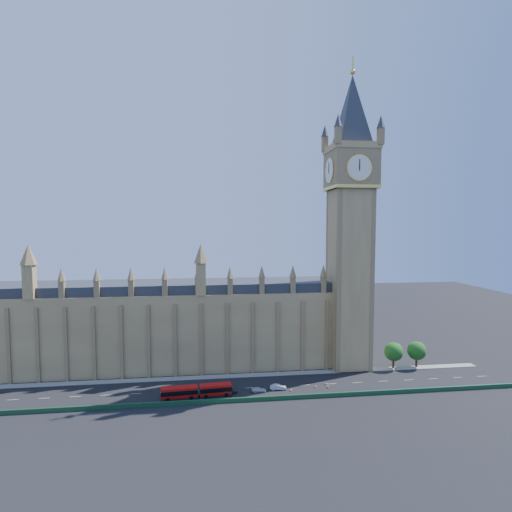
{
  "coord_description": "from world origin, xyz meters",
  "views": [
    {
      "loc": [
        -8.23,
        -110.66,
        46.06
      ],
      "look_at": [
        6.81,
        10.0,
        37.2
      ],
      "focal_mm": 28.0,
      "sensor_mm": 36.0,
      "label": 1
    }
  ],
  "objects": [
    {
      "name": "cone_c",
      "position": [
        25.97,
        -2.81,
        0.4
      ],
      "size": [
        0.66,
        0.66,
        0.8
      ],
      "rotation": [
        0.0,
        0.0,
        -0.39
      ],
      "color": "black",
      "rests_on": "ground"
    },
    {
      "name": "ground",
      "position": [
        0.0,
        0.0,
        0.0
      ],
      "size": [
        400.0,
        400.0,
        0.0
      ],
      "primitive_type": "plane",
      "color": "black",
      "rests_on": "ground"
    },
    {
      "name": "car_silver",
      "position": [
        11.62,
        -2.26,
        0.76
      ],
      "size": [
        4.76,
        2.18,
        1.51
      ],
      "primitive_type": "imported",
      "rotation": [
        0.0,
        0.0,
        1.44
      ],
      "color": "#B6B8BE",
      "rests_on": "ground"
    },
    {
      "name": "car_white",
      "position": [
        6.0,
        -3.12,
        0.6
      ],
      "size": [
        4.25,
        1.95,
        1.2
      ],
      "primitive_type": "imported",
      "rotation": [
        0.0,
        0.0,
        1.5
      ],
      "color": "silver",
      "rests_on": "ground"
    },
    {
      "name": "elizabeth_tower",
      "position": [
        38.0,
        13.99,
        54.56
      ],
      "size": [
        20.59,
        20.59,
        105.0
      ],
      "color": "#967748",
      "rests_on": "ground"
    },
    {
      "name": "palace_westminster",
      "position": [
        -25.0,
        22.0,
        13.86
      ],
      "size": [
        120.0,
        20.0,
        28.0
      ],
      "color": "#967748",
      "rests_on": "ground"
    },
    {
      "name": "kerb_north",
      "position": [
        0.0,
        9.5,
        0.08
      ],
      "size": [
        160.0,
        3.0,
        0.16
      ],
      "primitive_type": "cube",
      "color": "gray",
      "rests_on": "ground"
    },
    {
      "name": "cone_a",
      "position": [
        26.18,
        -0.54,
        0.33
      ],
      "size": [
        0.49,
        0.49,
        0.66
      ],
      "rotation": [
        0.0,
        0.0,
        0.19
      ],
      "color": "black",
      "rests_on": "ground"
    },
    {
      "name": "tree_east_near",
      "position": [
        52.22,
        10.08,
        5.64
      ],
      "size": [
        6.0,
        6.0,
        8.5
      ],
      "color": "#382619",
      "rests_on": "ground"
    },
    {
      "name": "bridge_parapet",
      "position": [
        0.0,
        -9.0,
        0.6
      ],
      "size": [
        160.0,
        0.6,
        1.2
      ],
      "primitive_type": "cube",
      "color": "#1E4C2D",
      "rests_on": "ground"
    },
    {
      "name": "car_grey",
      "position": [
        -2.0,
        -2.83,
        0.67
      ],
      "size": [
        3.95,
        1.61,
        1.34
      ],
      "primitive_type": "imported",
      "rotation": [
        0.0,
        0.0,
        1.58
      ],
      "color": "#404248",
      "rests_on": "ground"
    },
    {
      "name": "cone_b",
      "position": [
        14.99,
        -3.88,
        0.4
      ],
      "size": [
        0.62,
        0.62,
        0.8
      ],
      "rotation": [
        0.0,
        0.0,
        -0.27
      ],
      "color": "black",
      "rests_on": "ground"
    },
    {
      "name": "cone_d",
      "position": [
        22.47,
        -2.3,
        0.39
      ],
      "size": [
        0.65,
        0.65,
        0.79
      ],
      "rotation": [
        0.0,
        0.0,
        0.4
      ],
      "color": "black",
      "rests_on": "ground"
    },
    {
      "name": "tree_east_far",
      "position": [
        60.22,
        10.08,
        5.64
      ],
      "size": [
        6.0,
        6.0,
        8.5
      ],
      "color": "#382619",
      "rests_on": "ground"
    },
    {
      "name": "red_bus",
      "position": [
        -11.21,
        -4.51,
        1.69
      ],
      "size": [
        19.03,
        4.25,
        3.21
      ],
      "rotation": [
        0.0,
        0.0,
        0.08
      ],
      "color": "red",
      "rests_on": "ground"
    }
  ]
}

